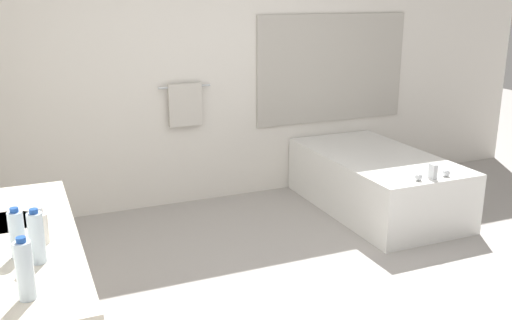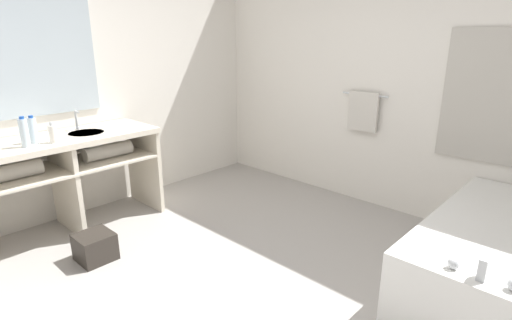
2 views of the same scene
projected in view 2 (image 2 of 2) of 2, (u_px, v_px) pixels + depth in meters
The scene contains 10 objects.
ground_plane at pixel (232, 305), 2.67m from camera, with size 16.00×16.00×0.00m, color #A8A39E.
wall_back_with_blinds at pixel (403, 77), 3.78m from camera, with size 7.40×0.13×2.70m.
wall_left_with_mirror at pixel (64, 77), 3.71m from camera, with size 0.08×7.40×2.70m.
vanity_counter at pixel (64, 164), 3.52m from camera, with size 0.64×1.64×0.88m.
sink_faucet at pixel (77, 120), 3.69m from camera, with size 0.09×0.04×0.18m.
bathtub at pixel (509, 261), 2.65m from camera, with size 0.97×1.75×0.66m.
water_bottle_1 at pixel (24, 133), 3.11m from camera, with size 0.07×0.07×0.24m.
water_bottle_3 at pixel (33, 130), 3.22m from camera, with size 0.07×0.07×0.23m.
soap_dispenser at pixel (53, 134), 3.24m from camera, with size 0.06×0.06×0.17m.
waste_bin at pixel (95, 247), 3.18m from camera, with size 0.27×0.27×0.22m.
Camera 2 is at (1.66, -1.53, 1.73)m, focal length 28.00 mm.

